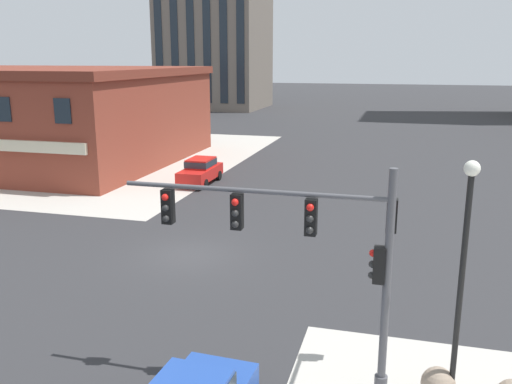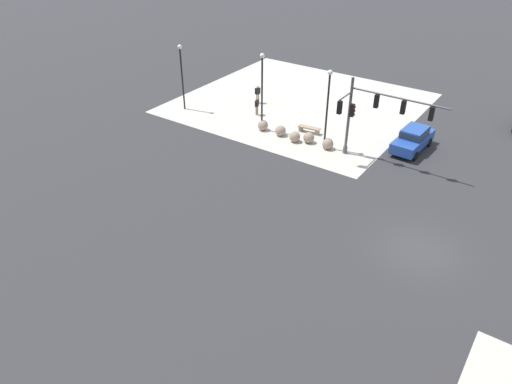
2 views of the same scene
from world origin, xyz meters
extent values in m
plane|color=#2D2D30|center=(0.00, 0.00, 0.00)|extent=(320.00, 320.00, 0.00)
cube|color=#B7B2A8|center=(-20.00, 20.00, 0.00)|extent=(32.00, 32.00, 0.02)
cylinder|color=#4C4C51|center=(8.34, -8.00, 2.88)|extent=(0.20, 0.20, 5.75)
cylinder|color=#4C4C51|center=(5.00, -8.00, 5.01)|extent=(6.67, 0.12, 0.12)
cylinder|color=#4C4C51|center=(8.34, -7.10, 4.71)|extent=(0.11, 1.80, 0.11)
cube|color=black|center=(6.48, -8.00, 4.46)|extent=(0.28, 0.28, 0.90)
sphere|color=red|center=(6.48, -8.16, 4.74)|extent=(0.18, 0.18, 0.18)
sphere|color=#282828|center=(6.48, -8.16, 4.46)|extent=(0.18, 0.18, 0.18)
sphere|color=#282828|center=(6.48, -8.16, 4.18)|extent=(0.18, 0.18, 0.18)
cube|color=black|center=(4.63, -8.00, 4.46)|extent=(0.28, 0.28, 0.90)
sphere|color=red|center=(4.63, -8.16, 4.74)|extent=(0.18, 0.18, 0.18)
sphere|color=#282828|center=(4.63, -8.16, 4.46)|extent=(0.18, 0.18, 0.18)
sphere|color=#282828|center=(4.63, -8.16, 4.18)|extent=(0.18, 0.18, 0.18)
cube|color=black|center=(2.77, -8.00, 4.46)|extent=(0.28, 0.28, 0.90)
sphere|color=red|center=(2.77, -8.16, 4.74)|extent=(0.18, 0.18, 0.18)
sphere|color=#282828|center=(2.77, -8.16, 4.46)|extent=(0.18, 0.18, 0.18)
sphere|color=#282828|center=(2.77, -8.16, 4.18)|extent=(0.18, 0.18, 0.18)
cube|color=black|center=(8.14, -8.00, 3.41)|extent=(0.28, 0.28, 0.90)
sphere|color=red|center=(7.98, -8.00, 3.69)|extent=(0.18, 0.18, 0.18)
sphere|color=#282828|center=(7.98, -8.00, 3.41)|extent=(0.18, 0.18, 0.18)
sphere|color=#282828|center=(7.98, -8.00, 3.13)|extent=(0.18, 0.18, 0.18)
cube|color=black|center=(8.34, -6.30, 4.16)|extent=(0.28, 0.28, 0.90)
sphere|color=red|center=(8.34, -6.46, 4.44)|extent=(0.18, 0.18, 0.18)
sphere|color=#282828|center=(8.34, -6.46, 4.16)|extent=(0.18, 0.18, 0.18)
sphere|color=#282828|center=(8.34, -6.46, 3.88)|extent=(0.18, 0.18, 0.18)
sphere|color=gray|center=(9.70, -7.86, 0.42)|extent=(0.83, 0.83, 0.83)
cylinder|color=black|center=(10.00, -7.87, 2.81)|extent=(0.14, 0.14, 5.63)
sphere|color=white|center=(10.00, -7.87, 5.81)|extent=(0.36, 0.36, 0.36)
cube|color=red|center=(-4.39, 12.89, 0.70)|extent=(1.79, 4.41, 0.76)
cube|color=red|center=(-4.39, 13.04, 1.38)|extent=(1.51, 2.12, 0.60)
cube|color=#232D38|center=(-4.39, 13.04, 1.38)|extent=(1.54, 2.21, 0.40)
cylinder|color=black|center=(-3.55, 11.53, 0.32)|extent=(0.22, 0.64, 0.64)
cylinder|color=black|center=(-5.22, 11.52, 0.32)|extent=(0.22, 0.64, 0.64)
cylinder|color=black|center=(-3.56, 14.26, 0.32)|extent=(0.22, 0.64, 0.64)
cylinder|color=black|center=(-5.24, 14.25, 0.32)|extent=(0.22, 0.64, 0.64)
cube|color=brown|center=(-21.50, 17.89, 3.40)|extent=(25.00, 19.77, 6.80)
cube|color=brown|center=(-21.50, 17.89, 7.10)|extent=(25.50, 20.17, 0.60)
cube|color=#1E2833|center=(-15.25, 7.96, 5.10)|extent=(1.10, 0.08, 1.50)
cube|color=#1E2833|center=(-11.08, 7.96, 5.10)|extent=(1.10, 0.08, 1.50)
camera|label=1|loc=(8.51, -20.49, 8.18)|focal=38.46mm
camera|label=2|loc=(-4.33, 21.77, 16.67)|focal=33.96mm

